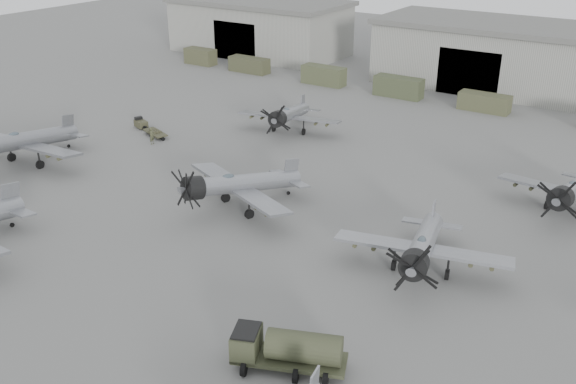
{
  "coord_description": "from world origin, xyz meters",
  "views": [
    {
      "loc": [
        25.52,
        -25.82,
        23.15
      ],
      "look_at": [
        0.41,
        12.26,
        2.5
      ],
      "focal_mm": 40.0,
      "sensor_mm": 36.0,
      "label": 1
    }
  ],
  "objects_px": {
    "ground_crew": "(152,136)",
    "aircraft_mid_0": "(21,142)",
    "aircraft_far_1": "(573,191)",
    "aircraft_far_0": "(288,115)",
    "tug_trailer": "(146,127)",
    "aircraft_mid_1": "(235,185)",
    "fuel_tanker": "(288,348)",
    "aircraft_mid_2": "(422,247)"
  },
  "relations": [
    {
      "from": "ground_crew",
      "to": "aircraft_mid_0",
      "type": "bearing_deg",
      "value": 142.5
    },
    {
      "from": "aircraft_mid_0",
      "to": "aircraft_far_1",
      "type": "relative_size",
      "value": 1.1
    },
    {
      "from": "aircraft_far_0",
      "to": "aircraft_far_1",
      "type": "relative_size",
      "value": 0.96
    },
    {
      "from": "aircraft_far_0",
      "to": "aircraft_far_1",
      "type": "bearing_deg",
      "value": -22.51
    },
    {
      "from": "ground_crew",
      "to": "tug_trailer",
      "type": "bearing_deg",
      "value": 43.86
    },
    {
      "from": "aircraft_mid_1",
      "to": "ground_crew",
      "type": "distance_m",
      "value": 18.79
    },
    {
      "from": "tug_trailer",
      "to": "aircraft_mid_0",
      "type": "bearing_deg",
      "value": -81.42
    },
    {
      "from": "aircraft_mid_1",
      "to": "tug_trailer",
      "type": "distance_m",
      "value": 23.11
    },
    {
      "from": "aircraft_far_1",
      "to": "fuel_tanker",
      "type": "distance_m",
      "value": 29.52
    },
    {
      "from": "aircraft_mid_0",
      "to": "aircraft_mid_2",
      "type": "distance_m",
      "value": 39.8
    },
    {
      "from": "aircraft_mid_2",
      "to": "aircraft_far_1",
      "type": "height_order",
      "value": "aircraft_mid_2"
    },
    {
      "from": "aircraft_mid_1",
      "to": "aircraft_far_0",
      "type": "height_order",
      "value": "aircraft_mid_1"
    },
    {
      "from": "aircraft_mid_2",
      "to": "tug_trailer",
      "type": "height_order",
      "value": "aircraft_mid_2"
    },
    {
      "from": "tug_trailer",
      "to": "ground_crew",
      "type": "height_order",
      "value": "ground_crew"
    },
    {
      "from": "aircraft_mid_1",
      "to": "aircraft_far_1",
      "type": "xyz_separation_m",
      "value": [
        23.11,
        14.12,
        -0.11
      ]
    },
    {
      "from": "aircraft_far_0",
      "to": "aircraft_far_1",
      "type": "height_order",
      "value": "aircraft_far_1"
    },
    {
      "from": "aircraft_mid_0",
      "to": "aircraft_mid_2",
      "type": "xyz_separation_m",
      "value": [
        39.74,
        2.19,
        -0.21
      ]
    },
    {
      "from": "aircraft_mid_2",
      "to": "aircraft_far_0",
      "type": "bearing_deg",
      "value": 126.54
    },
    {
      "from": "aircraft_mid_0",
      "to": "aircraft_far_0",
      "type": "distance_m",
      "value": 27.12
    },
    {
      "from": "aircraft_mid_0",
      "to": "aircraft_mid_1",
      "type": "bearing_deg",
      "value": 3.99
    },
    {
      "from": "aircraft_mid_2",
      "to": "aircraft_far_1",
      "type": "xyz_separation_m",
      "value": [
        6.48,
        15.26,
        -0.01
      ]
    },
    {
      "from": "aircraft_mid_1",
      "to": "ground_crew",
      "type": "relative_size",
      "value": 6.88
    },
    {
      "from": "aircraft_far_0",
      "to": "tug_trailer",
      "type": "xyz_separation_m",
      "value": [
        -13.53,
        -8.04,
        -1.63
      ]
    },
    {
      "from": "aircraft_mid_0",
      "to": "aircraft_far_0",
      "type": "relative_size",
      "value": 1.15
    },
    {
      "from": "aircraft_mid_2",
      "to": "aircraft_mid_0",
      "type": "bearing_deg",
      "value": 169.4
    },
    {
      "from": "aircraft_far_1",
      "to": "fuel_tanker",
      "type": "height_order",
      "value": "aircraft_far_1"
    },
    {
      "from": "aircraft_far_0",
      "to": "fuel_tanker",
      "type": "height_order",
      "value": "aircraft_far_0"
    },
    {
      "from": "fuel_tanker",
      "to": "tug_trailer",
      "type": "bearing_deg",
      "value": 122.85
    },
    {
      "from": "aircraft_mid_1",
      "to": "fuel_tanker",
      "type": "relative_size",
      "value": 1.91
    },
    {
      "from": "aircraft_mid_0",
      "to": "tug_trailer",
      "type": "xyz_separation_m",
      "value": [
        2.58,
        13.78,
        -1.94
      ]
    },
    {
      "from": "aircraft_mid_1",
      "to": "aircraft_far_0",
      "type": "distance_m",
      "value": 19.77
    },
    {
      "from": "aircraft_mid_2",
      "to": "ground_crew",
      "type": "xyz_separation_m",
      "value": [
        -33.68,
        8.93,
        -1.28
      ]
    },
    {
      "from": "aircraft_mid_2",
      "to": "aircraft_far_0",
      "type": "relative_size",
      "value": 1.05
    },
    {
      "from": "aircraft_mid_0",
      "to": "aircraft_far_0",
      "type": "height_order",
      "value": "aircraft_mid_0"
    },
    {
      "from": "aircraft_mid_0",
      "to": "aircraft_mid_1",
      "type": "xyz_separation_m",
      "value": [
        23.11,
        3.33,
        -0.12
      ]
    },
    {
      "from": "aircraft_mid_0",
      "to": "fuel_tanker",
      "type": "xyz_separation_m",
      "value": [
        37.52,
        -10.75,
        -1.03
      ]
    },
    {
      "from": "aircraft_far_1",
      "to": "fuel_tanker",
      "type": "relative_size",
      "value": 1.85
    },
    {
      "from": "ground_crew",
      "to": "aircraft_mid_2",
      "type": "bearing_deg",
      "value": -113.77
    },
    {
      "from": "aircraft_mid_2",
      "to": "fuel_tanker",
      "type": "relative_size",
      "value": 1.86
    },
    {
      "from": "fuel_tanker",
      "to": "tug_trailer",
      "type": "distance_m",
      "value": 42.7
    },
    {
      "from": "aircraft_far_1",
      "to": "aircraft_far_0",
      "type": "bearing_deg",
      "value": 176.41
    },
    {
      "from": "aircraft_far_0",
      "to": "ground_crew",
      "type": "xyz_separation_m",
      "value": [
        -10.05,
        -10.69,
        -1.18
      ]
    }
  ]
}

